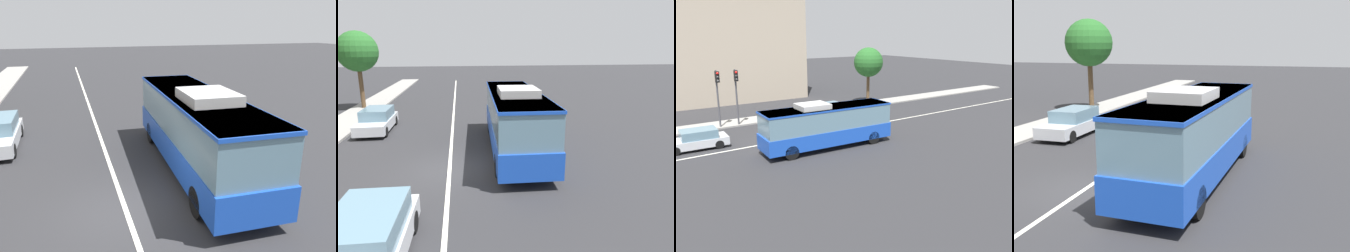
# 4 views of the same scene
# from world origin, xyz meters

# --- Properties ---
(ground_plane) EXTENTS (160.00, 160.00, 0.00)m
(ground_plane) POSITION_xyz_m (0.00, 0.00, 0.00)
(ground_plane) COLOR #28282B
(lane_centre_line) EXTENTS (76.00, 0.16, 0.01)m
(lane_centre_line) POSITION_xyz_m (0.00, 0.00, 0.01)
(lane_centre_line) COLOR silver
(lane_centre_line) RESTS_ON ground_plane
(transit_bus) EXTENTS (10.12, 3.01, 3.46)m
(transit_bus) POSITION_xyz_m (2.28, -3.35, 1.81)
(transit_bus) COLOR #1947B7
(transit_bus) RESTS_ON ground_plane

